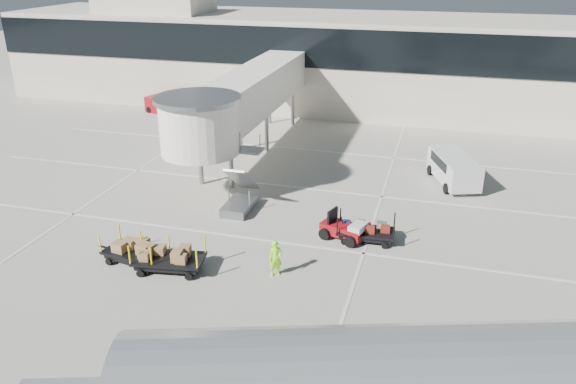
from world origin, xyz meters
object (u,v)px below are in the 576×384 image
at_px(box_cart_far, 135,252).
at_px(belt_loader, 165,106).
at_px(box_cart_near, 167,259).
at_px(ground_worker, 276,258).
at_px(suitcase_cart, 368,232).
at_px(minivan, 453,167).
at_px(baggage_tug, 344,229).

bearing_deg(box_cart_far, belt_loader, 123.05).
relative_size(box_cart_near, ground_worker, 2.34).
distance_m(suitcase_cart, box_cart_near, 9.78).
relative_size(suitcase_cart, ground_worker, 2.08).
xyz_separation_m(suitcase_cart, ground_worker, (-3.45, -4.33, 0.36)).
xyz_separation_m(box_cart_near, minivan, (12.20, 14.27, 0.49)).
bearing_deg(suitcase_cart, box_cart_near, -151.64).
bearing_deg(suitcase_cart, box_cart_far, -157.08).
xyz_separation_m(minivan, belt_loader, (-24.74, 9.99, -0.36)).
bearing_deg(ground_worker, box_cart_far, 153.77).
bearing_deg(ground_worker, suitcase_cart, 19.02).
distance_m(ground_worker, belt_loader, 29.13).
relative_size(box_cart_near, minivan, 0.80).
distance_m(box_cart_far, minivan, 19.82).
relative_size(box_cart_near, box_cart_far, 1.06).
bearing_deg(box_cart_near, box_cart_far, 165.56).
height_order(suitcase_cart, belt_loader, belt_loader).
bearing_deg(box_cart_near, minivan, 40.79).
bearing_deg(box_cart_near, suitcase_cart, 23.55).
xyz_separation_m(baggage_tug, box_cart_far, (-8.83, -4.93, 0.02)).
relative_size(ground_worker, minivan, 0.34).
height_order(suitcase_cart, minivan, minivan).
bearing_deg(minivan, baggage_tug, -139.55).
height_order(baggage_tug, box_cart_near, box_cart_near).
distance_m(baggage_tug, suitcase_cart, 1.16).
bearing_deg(box_cart_far, ground_worker, 15.07).
relative_size(box_cart_far, minivan, 0.75).
relative_size(suitcase_cart, box_cart_near, 0.89).
bearing_deg(box_cart_far, suitcase_cart, 35.65).
xyz_separation_m(box_cart_near, belt_loader, (-12.55, 24.26, 0.13)).
distance_m(baggage_tug, box_cart_far, 10.12).
bearing_deg(baggage_tug, belt_loader, 154.08).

